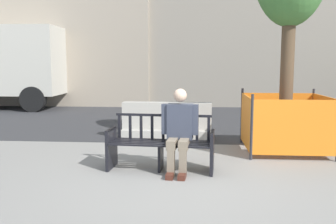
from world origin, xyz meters
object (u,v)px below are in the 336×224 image
at_px(seated_person, 179,129).
at_px(jersey_barrier_centre, 167,124).
at_px(street_bench, 161,146).
at_px(construction_fence, 285,121).

xyz_separation_m(seated_person, jersey_barrier_centre, (-0.40, 2.53, -0.35)).
bearing_deg(street_bench, seated_person, -15.07).
distance_m(jersey_barrier_centre, construction_fence, 2.58).
xyz_separation_m(street_bench, construction_fence, (2.28, 1.49, 0.19)).
xyz_separation_m(seated_person, construction_fence, (1.99, 1.57, -0.10)).
distance_m(street_bench, construction_fence, 2.73).
bearing_deg(construction_fence, jersey_barrier_centre, 158.10).
bearing_deg(seated_person, jersey_barrier_centre, 99.03).
height_order(seated_person, jersey_barrier_centre, seated_person).
relative_size(street_bench, construction_fence, 1.12).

